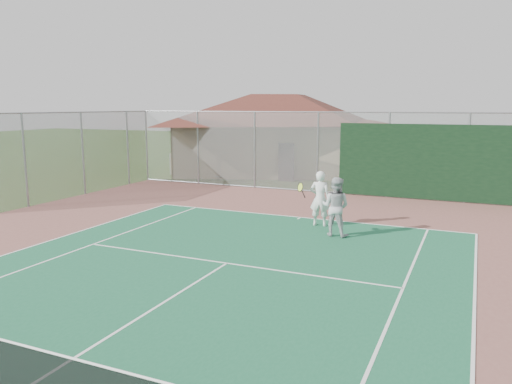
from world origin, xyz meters
TOP-DOWN VIEW (x-y plane):
  - back_fence at (2.11, 16.98)m, footprint 20.08×0.11m
  - side_fence_left at (-10.00, 12.50)m, footprint 0.08×9.00m
  - clubhouse at (-5.22, 23.21)m, footprint 14.12×11.70m
  - bleachers at (-8.24, 20.00)m, footprint 3.68×2.71m
  - player_white_front at (0.91, 10.99)m, footprint 1.07×0.71m
  - player_grey_back at (1.69, 10.01)m, footprint 0.88×0.71m

SIDE VIEW (x-z plane):
  - bleachers at x=-8.24m, z-range 0.03..1.23m
  - player_grey_back at x=1.69m, z-range 0.00..1.72m
  - player_white_front at x=0.91m, z-range 0.01..1.76m
  - back_fence at x=2.11m, z-range -0.09..3.43m
  - side_fence_left at x=-10.00m, z-range 0.00..3.50m
  - clubhouse at x=-5.22m, z-range 0.04..5.26m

